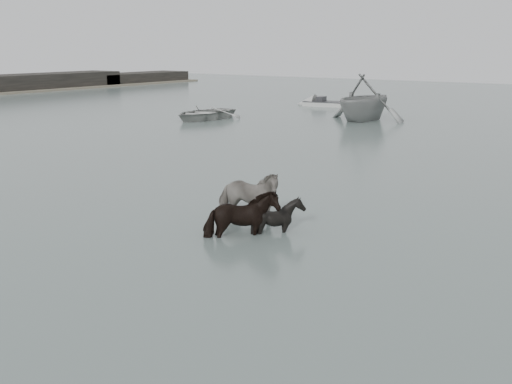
% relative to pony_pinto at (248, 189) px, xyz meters
% --- Properties ---
extents(ground, '(140.00, 140.00, 0.00)m').
position_rel_pony_pinto_xyz_m(ground, '(1.73, -1.69, -0.84)').
color(ground, '#52615C').
rests_on(ground, ground).
extents(pony_pinto, '(2.15, 1.33, 1.68)m').
position_rel_pony_pinto_xyz_m(pony_pinto, '(0.00, 0.00, 0.00)').
color(pony_pinto, black).
rests_on(pony_pinto, ground).
extents(pony_dark, '(1.70, 1.86, 1.59)m').
position_rel_pony_pinto_xyz_m(pony_dark, '(0.98, -1.59, -0.05)').
color(pony_dark, black).
rests_on(pony_dark, ground).
extents(pony_black, '(1.30, 1.19, 1.28)m').
position_rel_pony_pinto_xyz_m(pony_black, '(1.46, -0.67, -0.20)').
color(pony_black, black).
rests_on(pony_black, ground).
extents(rowboat_lead, '(3.59, 4.96, 1.01)m').
position_rel_pony_pinto_xyz_m(rowboat_lead, '(-16.50, 17.92, -0.34)').
color(rowboat_lead, '#ADAEA9').
rests_on(rowboat_lead, ground).
extents(rowboat_trail, '(5.44, 6.19, 3.09)m').
position_rel_pony_pinto_xyz_m(rowboat_trail, '(-7.72, 23.32, 0.70)').
color(rowboat_trail, gray).
rests_on(rowboat_trail, ground).
extents(skiff_outer, '(5.53, 2.48, 0.75)m').
position_rel_pony_pinto_xyz_m(skiff_outer, '(-14.15, 30.39, -0.47)').
color(skiff_outer, '#AAABA6').
rests_on(skiff_outer, ground).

